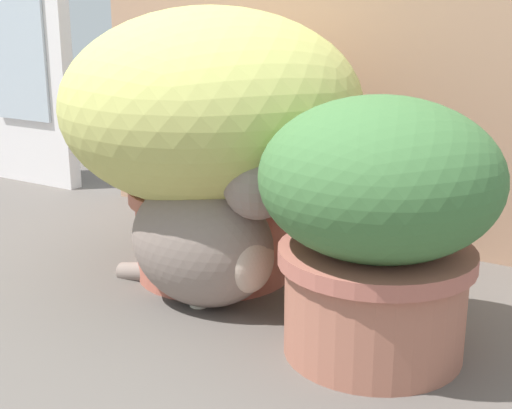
{
  "coord_description": "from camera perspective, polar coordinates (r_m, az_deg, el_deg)",
  "views": [
    {
      "loc": [
        0.63,
        -0.91,
        0.5
      ],
      "look_at": [
        0.05,
        0.04,
        0.18
      ],
      "focal_mm": 49.65,
      "sensor_mm": 36.0,
      "label": 1
    }
  ],
  "objects": [
    {
      "name": "cardboard_backdrop",
      "position": [
        1.52,
        7.32,
        14.21
      ],
      "size": [
        1.26,
        0.03,
        0.91
      ],
      "primitive_type": "cube",
      "color": "tan",
      "rests_on": "ground"
    },
    {
      "name": "ground_plane",
      "position": [
        1.21,
        -2.98,
        -8.3
      ],
      "size": [
        6.0,
        6.0,
        0.0
      ],
      "primitive_type": "plane",
      "color": "#5A534E"
    },
    {
      "name": "mushroom_ornament_pink",
      "position": [
        1.19,
        -4.7,
        -3.61
      ],
      "size": [
        0.09,
        0.09,
        0.14
      ],
      "color": "beige",
      "rests_on": "ground"
    },
    {
      "name": "cat",
      "position": [
        1.18,
        -3.8,
        -2.72
      ],
      "size": [
        0.38,
        0.18,
        0.32
      ],
      "color": "gray",
      "rests_on": "ground"
    },
    {
      "name": "window_panel_white",
      "position": [
        2.09,
        -18.13,
        12.52
      ],
      "size": [
        0.31,
        0.05,
        0.8
      ],
      "color": "white",
      "rests_on": "ground"
    },
    {
      "name": "grass_planter",
      "position": [
        1.29,
        -3.53,
        6.52
      ],
      "size": [
        0.54,
        0.54,
        0.5
      ],
      "color": "#B7614E",
      "rests_on": "ground"
    },
    {
      "name": "mushroom_ornament_red",
      "position": [
        1.28,
        -7.09,
        -2.62
      ],
      "size": [
        0.1,
        0.1,
        0.13
      ],
      "color": "silver",
      "rests_on": "ground"
    },
    {
      "name": "leafy_planter",
      "position": [
        1.01,
        9.81,
        -1.03
      ],
      "size": [
        0.34,
        0.34,
        0.38
      ],
      "color": "#AC6853",
      "rests_on": "ground"
    }
  ]
}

